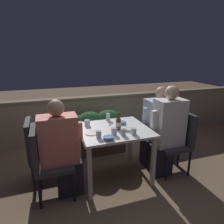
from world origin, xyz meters
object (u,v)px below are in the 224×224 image
person_coral_top (62,149)px  person_white_polo (167,131)px  chair_right_near (178,137)px  chair_right_far (168,130)px  chair_left_near (45,157)px  person_blue_shirt (158,127)px  chair_left_far (38,148)px  beer_bottle (118,123)px

person_coral_top → person_white_polo: bearing=-0.2°
chair_right_near → chair_right_far: 0.29m
chair_left_near → person_blue_shirt: person_blue_shirt is taller
chair_left_far → chair_right_near: 1.95m
person_coral_top → chair_right_far: bearing=9.4°
person_blue_shirt → person_white_polo: bearing=-95.3°
person_white_polo → beer_bottle: 0.72m
beer_bottle → person_blue_shirt: bearing=13.5°
person_coral_top → person_blue_shirt: 1.50m
person_blue_shirt → beer_bottle: (-0.72, -0.17, 0.20)m
chair_left_far → beer_bottle: (1.04, -0.19, 0.28)m
chair_right_near → person_white_polo: person_white_polo is taller
chair_right_far → chair_left_near: bearing=-171.6°
person_coral_top → chair_left_far: (-0.28, 0.29, -0.07)m
person_white_polo → person_coral_top: bearing=179.8°
person_white_polo → chair_right_far: 0.38m
chair_left_near → beer_bottle: beer_bottle is taller
person_white_polo → chair_right_far: (0.23, 0.28, -0.12)m
person_blue_shirt → chair_right_near: bearing=-58.3°
chair_left_far → person_blue_shirt: 1.75m
chair_left_near → chair_right_far: size_ratio=1.00×
person_coral_top → beer_bottle: person_coral_top is taller
chair_left_near → beer_bottle: size_ratio=3.83×
person_coral_top → chair_right_near: bearing=-0.2°
person_coral_top → chair_left_far: bearing=133.5°
chair_right_near → chair_right_far: size_ratio=1.00×
chair_left_near → person_coral_top: size_ratio=0.74×
chair_right_far → beer_bottle: bearing=-169.4°
chair_left_far → beer_bottle: size_ratio=3.83×
chair_left_near → chair_left_far: size_ratio=1.00×
chair_right_near → chair_right_far: (0.03, 0.28, 0.00)m
chair_left_near → person_white_polo: person_white_polo is taller
person_coral_top → person_blue_shirt: person_blue_shirt is taller
person_coral_top → chair_right_far: (1.68, 0.28, -0.07)m
person_coral_top → chair_right_near: 1.65m
person_coral_top → chair_left_far: 0.41m
chair_right_near → chair_left_near: bearing=179.8°
person_white_polo → person_blue_shirt: bearing=84.7°
person_white_polo → beer_bottle: person_white_polo is taller
beer_bottle → chair_right_far: bearing=10.6°
chair_right_far → person_coral_top: bearing=-170.6°
person_coral_top → chair_left_far: size_ratio=1.34×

